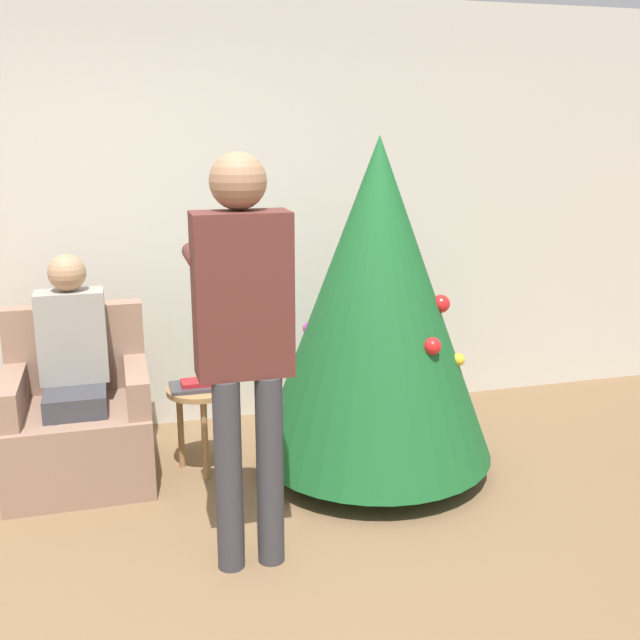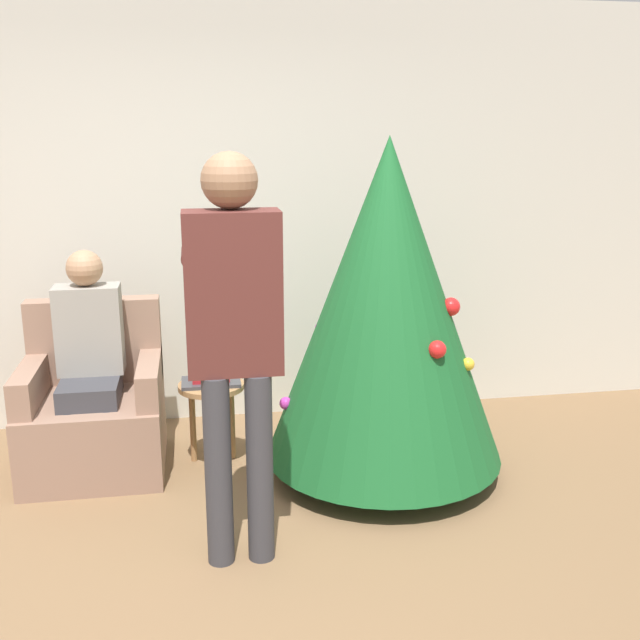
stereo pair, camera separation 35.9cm
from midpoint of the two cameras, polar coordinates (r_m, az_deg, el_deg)
name	(u,v)px [view 1 (the left image)]	position (r m, az deg, el deg)	size (l,w,h in m)	color
ground_plane	(257,623)	(3.23, -8.27, -21.99)	(14.00, 14.00, 0.00)	brown
wall_back	(185,218)	(4.85, -12.35, 7.56)	(8.00, 0.06, 2.70)	beige
christmas_tree	(377,301)	(4.07, 1.83, 1.42)	(1.32, 1.32, 1.87)	brown
armchair	(79,422)	(4.44, -20.14, -7.34)	(0.76, 0.73, 0.94)	#93705B
person_seated	(74,361)	(4.30, -20.58, -2.95)	(0.36, 0.46, 1.26)	#38383D
person_standing	(243,325)	(3.19, -9.08, -0.45)	(0.43, 0.57, 1.82)	#38383D
side_stool	(201,403)	(4.31, -11.46, -6.23)	(0.37, 0.37, 0.50)	#A37547
laptop	(200,386)	(4.27, -11.53, -4.98)	(0.33, 0.21, 0.02)	#38383D
book	(200,382)	(4.27, -11.55, -4.71)	(0.21, 0.12, 0.02)	#B21E23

